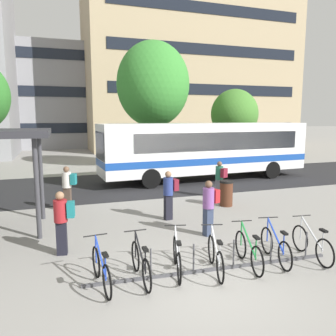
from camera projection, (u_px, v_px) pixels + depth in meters
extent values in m
plane|color=gray|center=(207.00, 285.00, 7.18)|extent=(200.00, 200.00, 0.00)
cube|color=#232326|center=(116.00, 185.00, 17.70)|extent=(80.00, 7.20, 0.01)
cube|color=white|center=(206.00, 147.00, 19.07)|extent=(12.12, 3.18, 2.70)
cube|color=#1947A3|center=(206.00, 159.00, 19.17)|extent=(12.14, 3.20, 0.36)
cube|color=black|center=(110.00, 128.00, 16.91)|extent=(1.12, 2.34, 0.40)
cube|color=black|center=(100.00, 146.00, 16.84)|extent=(0.20, 2.19, 1.40)
cube|color=black|center=(222.00, 141.00, 17.98)|extent=(9.83, 0.58, 0.97)
cube|color=black|center=(201.00, 139.00, 20.26)|extent=(9.83, 0.58, 0.97)
cylinder|color=black|center=(151.00, 178.00, 16.85)|extent=(1.01, 0.35, 1.00)
cylinder|color=black|center=(137.00, 172.00, 18.97)|extent=(1.01, 0.35, 1.00)
cylinder|color=black|center=(272.00, 170.00, 19.58)|extent=(1.01, 0.35, 1.00)
cylinder|color=black|center=(248.00, 165.00, 21.70)|extent=(1.01, 0.35, 1.00)
cube|color=#47474C|center=(214.00, 269.00, 7.85)|extent=(6.01, 0.41, 0.06)
cylinder|color=#47474C|center=(105.00, 269.00, 7.14)|extent=(0.04, 0.04, 0.70)
cylinder|color=#47474C|center=(151.00, 264.00, 7.40)|extent=(0.04, 0.04, 0.70)
cylinder|color=#47474C|center=(194.00, 259.00, 7.67)|extent=(0.04, 0.04, 0.70)
cylinder|color=#47474C|center=(234.00, 254.00, 7.94)|extent=(0.04, 0.04, 0.70)
cylinder|color=#47474C|center=(271.00, 249.00, 8.20)|extent=(0.04, 0.04, 0.70)
cylinder|color=#47474C|center=(306.00, 245.00, 8.47)|extent=(0.04, 0.04, 0.70)
torus|color=black|center=(96.00, 262.00, 7.49)|extent=(0.11, 0.71, 0.70)
torus|color=black|center=(107.00, 282.00, 6.57)|extent=(0.11, 0.71, 0.70)
cube|color=#1E3DB2|center=(101.00, 257.00, 7.00)|extent=(0.11, 0.92, 0.58)
cylinder|color=#1E3DB2|center=(105.00, 267.00, 6.62)|extent=(0.03, 0.03, 0.55)
cube|color=black|center=(105.00, 255.00, 6.58)|extent=(0.12, 0.23, 0.05)
cylinder|color=#1E3DB2|center=(96.00, 249.00, 7.43)|extent=(0.03, 0.03, 0.65)
cylinder|color=black|center=(95.00, 235.00, 7.38)|extent=(0.52, 0.07, 0.03)
torus|color=black|center=(135.00, 256.00, 7.80)|extent=(0.05, 0.70, 0.70)
torus|color=black|center=(147.00, 276.00, 6.84)|extent=(0.05, 0.70, 0.70)
cube|color=black|center=(140.00, 251.00, 7.29)|extent=(0.03, 0.92, 0.58)
cylinder|color=black|center=(145.00, 261.00, 6.90)|extent=(0.03, 0.03, 0.55)
cube|color=black|center=(145.00, 249.00, 6.86)|extent=(0.10, 0.22, 0.05)
cylinder|color=black|center=(135.00, 244.00, 7.73)|extent=(0.03, 0.03, 0.65)
cylinder|color=black|center=(135.00, 231.00, 7.68)|extent=(0.52, 0.03, 0.03)
torus|color=black|center=(175.00, 250.00, 8.17)|extent=(0.22, 0.69, 0.70)
torus|color=black|center=(179.00, 269.00, 7.16)|extent=(0.22, 0.69, 0.70)
cube|color=#B7BABF|center=(177.00, 245.00, 7.64)|extent=(0.27, 0.90, 0.58)
cylinder|color=#B7BABF|center=(179.00, 255.00, 7.22)|extent=(0.04, 0.04, 0.55)
cube|color=black|center=(179.00, 243.00, 7.18)|extent=(0.15, 0.24, 0.05)
cylinder|color=#B7BABF|center=(175.00, 238.00, 8.10)|extent=(0.04, 0.04, 0.65)
cylinder|color=black|center=(175.00, 225.00, 8.06)|extent=(0.51, 0.16, 0.03)
torus|color=black|center=(211.00, 249.00, 8.22)|extent=(0.23, 0.69, 0.70)
torus|color=black|center=(220.00, 268.00, 7.21)|extent=(0.23, 0.69, 0.70)
cube|color=#B7BABF|center=(215.00, 244.00, 7.69)|extent=(0.27, 0.90, 0.58)
cylinder|color=#B7BABF|center=(219.00, 254.00, 7.27)|extent=(0.04, 0.04, 0.55)
cube|color=black|center=(220.00, 242.00, 7.23)|extent=(0.15, 0.24, 0.05)
cylinder|color=#B7BABF|center=(212.00, 237.00, 8.15)|extent=(0.04, 0.04, 0.65)
cylinder|color=black|center=(212.00, 225.00, 8.10)|extent=(0.51, 0.16, 0.03)
torus|color=black|center=(241.00, 245.00, 8.51)|extent=(0.16, 0.70, 0.70)
torus|color=black|center=(257.00, 262.00, 7.51)|extent=(0.16, 0.70, 0.70)
cube|color=#1E7F38|center=(249.00, 240.00, 7.98)|extent=(0.19, 0.91, 0.58)
cylinder|color=#1E7F38|center=(256.00, 249.00, 7.57)|extent=(0.03, 0.03, 0.55)
cube|color=black|center=(256.00, 237.00, 7.53)|extent=(0.14, 0.23, 0.05)
cylinder|color=#1E7F38|center=(241.00, 233.00, 8.44)|extent=(0.04, 0.04, 0.65)
cylinder|color=black|center=(242.00, 221.00, 8.39)|extent=(0.52, 0.12, 0.03)
torus|color=black|center=(267.00, 240.00, 8.80)|extent=(0.18, 0.70, 0.70)
torus|color=black|center=(285.00, 256.00, 7.80)|extent=(0.18, 0.70, 0.70)
cube|color=#1E3DB2|center=(276.00, 235.00, 8.27)|extent=(0.21, 0.91, 0.58)
cylinder|color=#1E3DB2|center=(284.00, 244.00, 7.86)|extent=(0.04, 0.04, 0.55)
cube|color=black|center=(284.00, 233.00, 7.82)|extent=(0.14, 0.24, 0.05)
cylinder|color=#1E3DB2|center=(268.00, 229.00, 8.73)|extent=(0.04, 0.04, 0.65)
cylinder|color=black|center=(268.00, 217.00, 8.68)|extent=(0.52, 0.13, 0.03)
torus|color=black|center=(300.00, 238.00, 8.95)|extent=(0.13, 0.70, 0.70)
torus|color=black|center=(325.00, 253.00, 7.96)|extent=(0.13, 0.70, 0.70)
cube|color=#B7BABF|center=(312.00, 233.00, 8.43)|extent=(0.15, 0.92, 0.58)
cylinder|color=#B7BABF|center=(323.00, 241.00, 8.02)|extent=(0.03, 0.03, 0.55)
cube|color=black|center=(324.00, 231.00, 7.98)|extent=(0.13, 0.23, 0.05)
cylinder|color=#B7BABF|center=(301.00, 227.00, 8.89)|extent=(0.04, 0.04, 0.65)
cylinder|color=black|center=(302.00, 216.00, 8.84)|extent=(0.52, 0.09, 0.03)
cylinder|color=#38383D|center=(37.00, 189.00, 9.72)|extent=(0.14, 0.14, 2.97)
cylinder|color=#38383D|center=(41.00, 177.00, 11.64)|extent=(0.14, 0.14, 2.97)
cube|color=#2D3851|center=(208.00, 222.00, 10.12)|extent=(0.31, 0.27, 0.85)
cylinder|color=#7F4C93|center=(208.00, 198.00, 10.01)|extent=(0.43, 0.43, 0.62)
sphere|color=brown|center=(209.00, 184.00, 9.95)|extent=(0.22, 0.22, 0.22)
cube|color=#B21E23|center=(215.00, 196.00, 10.16)|extent=(0.26, 0.32, 0.40)
cube|color=#565660|center=(219.00, 188.00, 14.92)|extent=(0.29, 0.32, 0.82)
cylinder|color=#23664C|center=(219.00, 173.00, 14.82)|extent=(0.45, 0.45, 0.59)
sphere|color=brown|center=(220.00, 164.00, 14.76)|extent=(0.22, 0.22, 0.22)
cube|color=maroon|center=(224.00, 173.00, 14.62)|extent=(0.33, 0.28, 0.40)
cube|color=black|center=(168.00, 207.00, 11.70)|extent=(0.29, 0.23, 0.88)
cylinder|color=navy|center=(168.00, 186.00, 11.59)|extent=(0.38, 0.38, 0.62)
sphere|color=#936B4C|center=(168.00, 174.00, 11.53)|extent=(0.22, 0.22, 0.22)
cube|color=maroon|center=(175.00, 185.00, 11.70)|extent=(0.22, 0.30, 0.40)
cube|color=black|center=(62.00, 238.00, 8.71)|extent=(0.29, 0.24, 0.88)
cylinder|color=maroon|center=(60.00, 211.00, 8.60)|extent=(0.39, 0.39, 0.57)
sphere|color=#936B4C|center=(60.00, 196.00, 8.55)|extent=(0.22, 0.22, 0.22)
cube|color=#197075|center=(71.00, 209.00, 8.64)|extent=(0.22, 0.30, 0.40)
cube|color=#47382D|center=(68.00, 199.00, 12.77)|extent=(0.31, 0.28, 0.91)
cylinder|color=beige|center=(67.00, 180.00, 12.65)|extent=(0.44, 0.44, 0.59)
sphere|color=brown|center=(66.00, 169.00, 12.59)|extent=(0.22, 0.22, 0.22)
cube|color=#197075|center=(74.00, 179.00, 12.64)|extent=(0.27, 0.33, 0.40)
cylinder|color=#4C2819|center=(226.00, 194.00, 13.51)|extent=(0.52, 0.52, 0.95)
cylinder|color=black|center=(226.00, 182.00, 13.43)|extent=(0.55, 0.55, 0.08)
cylinder|color=brown|center=(153.00, 144.00, 23.46)|extent=(0.32, 0.32, 3.30)
ellipsoid|color=#388433|center=(153.00, 84.00, 22.84)|extent=(4.94, 4.94, 5.75)
cylinder|color=brown|center=(233.00, 150.00, 24.57)|extent=(0.32, 0.32, 2.28)
ellipsoid|color=#427A2D|center=(234.00, 114.00, 24.18)|extent=(3.37, 3.37, 3.52)
cube|color=tan|center=(190.00, 44.00, 38.95)|extent=(23.75, 10.47, 23.87)
cube|color=black|center=(208.00, 128.00, 35.45)|extent=(20.90, 0.06, 1.10)
cube|color=black|center=(209.00, 90.00, 34.85)|extent=(20.90, 0.06, 1.10)
cube|color=black|center=(209.00, 50.00, 34.25)|extent=(20.90, 0.06, 1.10)
cube|color=black|center=(210.00, 8.00, 33.66)|extent=(20.90, 0.06, 1.10)
cube|color=gray|center=(61.00, 98.00, 41.70)|extent=(15.85, 11.66, 11.70)
cube|color=black|center=(63.00, 128.00, 36.75)|extent=(13.95, 0.06, 1.10)
cube|color=black|center=(62.00, 92.00, 36.16)|extent=(13.95, 0.06, 1.10)
cube|color=black|center=(60.00, 54.00, 35.57)|extent=(13.95, 0.06, 1.10)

